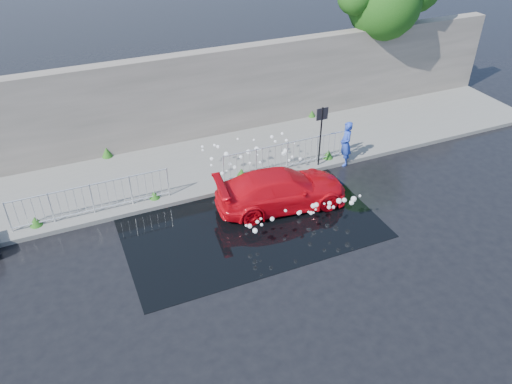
# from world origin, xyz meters

# --- Properties ---
(ground) EXTENTS (90.00, 90.00, 0.00)m
(ground) POSITION_xyz_m (0.00, 0.00, 0.00)
(ground) COLOR black
(ground) RESTS_ON ground
(pavement) EXTENTS (30.00, 4.00, 0.15)m
(pavement) POSITION_xyz_m (0.00, 5.00, 0.07)
(pavement) COLOR slate
(pavement) RESTS_ON ground
(curb) EXTENTS (30.00, 0.25, 0.16)m
(curb) POSITION_xyz_m (0.00, 3.00, 0.08)
(curb) COLOR slate
(curb) RESTS_ON ground
(retaining_wall) EXTENTS (30.00, 0.60, 3.50)m
(retaining_wall) POSITION_xyz_m (0.00, 7.20, 1.90)
(retaining_wall) COLOR #655F55
(retaining_wall) RESTS_ON pavement
(puddle) EXTENTS (8.00, 5.00, 0.01)m
(puddle) POSITION_xyz_m (0.50, 1.00, 0.01)
(puddle) COLOR black
(puddle) RESTS_ON ground
(sign_post) EXTENTS (0.45, 0.06, 2.50)m
(sign_post) POSITION_xyz_m (4.20, 3.10, 1.72)
(sign_post) COLOR black
(sign_post) RESTS_ON ground
(railing_left) EXTENTS (5.05, 0.05, 1.10)m
(railing_left) POSITION_xyz_m (-4.00, 3.35, 0.74)
(railing_left) COLOR silver
(railing_left) RESTS_ON pavement
(railing_right) EXTENTS (5.05, 0.05, 1.10)m
(railing_right) POSITION_xyz_m (3.00, 3.35, 0.74)
(railing_right) COLOR silver
(railing_right) RESTS_ON pavement
(weeds) EXTENTS (12.17, 3.93, 0.39)m
(weeds) POSITION_xyz_m (-0.08, 4.53, 0.32)
(weeds) COLOR #155115
(weeds) RESTS_ON pavement
(water_spray) EXTENTS (3.66, 5.39, 1.01)m
(water_spray) POSITION_xyz_m (1.85, 2.00, 0.70)
(water_spray) COLOR white
(water_spray) RESTS_ON ground
(red_car) EXTENTS (4.59, 2.28, 1.28)m
(red_car) POSITION_xyz_m (1.88, 1.49, 0.64)
(red_car) COLOR red
(red_car) RESTS_ON ground
(person) EXTENTS (0.57, 0.73, 1.75)m
(person) POSITION_xyz_m (5.27, 3.00, 0.87)
(person) COLOR blue
(person) RESTS_ON ground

